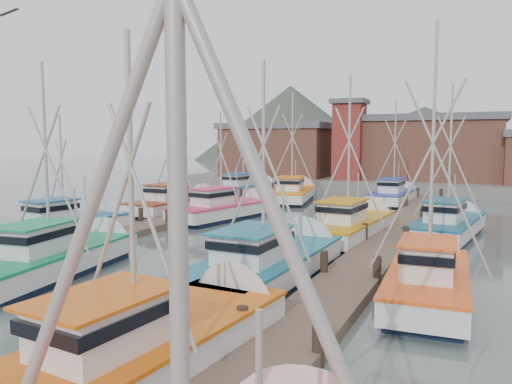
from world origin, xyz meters
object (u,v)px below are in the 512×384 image
at_px(boat_1, 157,343).
at_px(boat_8, 228,209).
at_px(boat_4, 62,256).
at_px(boat_12, 293,193).
at_px(lookout_tower, 349,139).

xyz_separation_m(boat_1, boat_8, (-9.23, 20.88, -0.00)).
bearing_deg(boat_4, boat_12, 82.10).
distance_m(boat_1, boat_8, 22.83).
height_order(lookout_tower, boat_12, lookout_tower).
xyz_separation_m(boat_4, boat_8, (-0.47, 15.30, -0.00)).
bearing_deg(boat_4, boat_8, 83.63).
bearing_deg(boat_12, boat_1, -86.36).
relative_size(boat_4, boat_8, 0.98).
bearing_deg(boat_1, boat_12, 110.61).
distance_m(lookout_tower, boat_4, 38.53).
bearing_deg(boat_1, lookout_tower, 104.10).
xyz_separation_m(lookout_tower, boat_12, (-2.23, -10.96, -4.86)).
bearing_deg(lookout_tower, boat_12, -101.49).
xyz_separation_m(boat_8, boat_12, (0.36, 11.90, 0.01)).
relative_size(boat_1, boat_8, 1.01).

